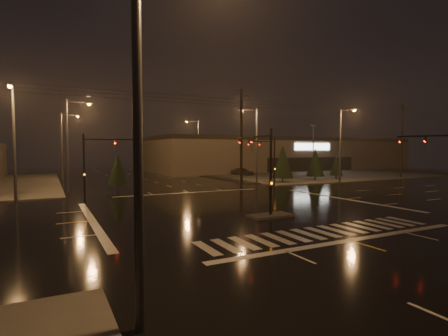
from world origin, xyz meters
The scene contains 25 objects.
ground centered at (0.00, 0.00, 0.00)m, with size 140.00×140.00×0.00m, color black.
sidewalk_ne centered at (30.00, 30.00, 0.06)m, with size 36.00×36.00×0.12m, color #484540.
median_island centered at (0.00, -4.00, 0.07)m, with size 3.00×1.60×0.15m, color #484540.
crosswalk centered at (0.00, -9.00, 0.01)m, with size 15.00×2.60×0.01m, color beige.
stop_bar_near centered at (0.00, -11.00, 0.01)m, with size 16.00×0.50×0.01m, color beige.
stop_bar_far centered at (0.00, 11.00, 0.01)m, with size 16.00×0.50×0.01m, color beige.
parking_lot centered at (35.00, 28.00, 0.04)m, with size 50.00×24.00×0.08m, color black.
retail_building centered at (35.00, 45.99, 3.84)m, with size 60.20×28.30×7.20m.
signal_mast_median centered at (0.00, -3.07, 3.75)m, with size 0.25×4.59×6.00m.
signal_mast_ne centered at (9.50, 10.14, 3.79)m, with size 4.84×1.86×6.00m.
signal_mast_nw centered at (-9.50, 10.14, 3.79)m, with size 4.84×1.86×6.00m.
streetlight_0 centered at (-11.18, -15.00, 5.80)m, with size 2.77×0.32×10.00m.
streetlight_1 centered at (-11.18, 18.00, 5.80)m, with size 2.77×0.32×10.00m.
streetlight_2 centered at (-11.18, 34.00, 5.80)m, with size 2.77×0.32×10.00m.
streetlight_3 centered at (11.18, 16.00, 5.80)m, with size 2.77×0.32×10.00m.
streetlight_4 centered at (11.18, 36.00, 5.80)m, with size 2.77×0.32×10.00m.
streetlight_5 centered at (-16.00, 11.18, 5.80)m, with size 0.32×2.77×10.00m.
streetlight_6 centered at (22.00, 11.18, 5.80)m, with size 0.32×2.77×10.00m.
utility_pole_1 centered at (8.00, 14.00, 6.13)m, with size 2.20×0.32×12.00m.
utility_pole_2 centered at (38.00, 14.00, 6.13)m, with size 2.20×0.32×12.00m.
conifer_0 centered at (15.42, 15.51, 2.96)m, with size 2.90×2.90×5.23m.
conifer_1 centered at (21.44, 15.77, 2.74)m, with size 2.62×2.62×4.79m.
conifer_2 centered at (25.48, 15.68, 2.20)m, with size 1.93×1.93×3.71m.
conifer_3 centered at (-6.48, 16.50, 2.43)m, with size 2.22×2.22×4.17m.
car_parked centered at (17.02, 29.39, 0.72)m, with size 1.69×4.20×1.43m, color black.
Camera 1 is at (-13.49, -23.58, 4.56)m, focal length 28.00 mm.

